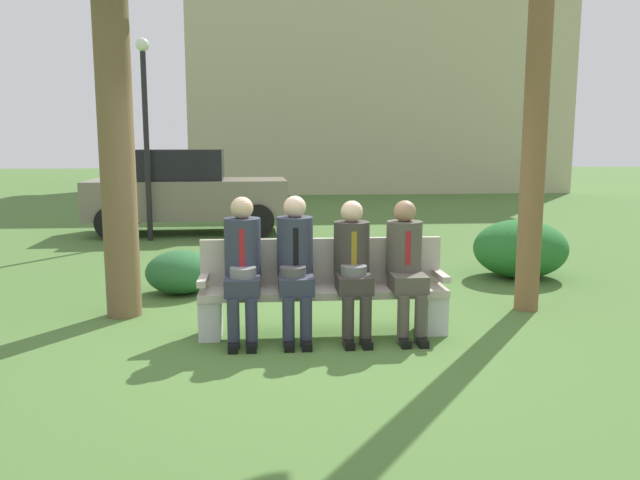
{
  "coord_description": "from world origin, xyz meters",
  "views": [
    {
      "loc": [
        -0.35,
        -5.62,
        1.82
      ],
      "look_at": [
        0.19,
        0.57,
        0.85
      ],
      "focal_mm": 35.23,
      "sensor_mm": 36.0,
      "label": 1
    }
  ],
  "objects": [
    {
      "name": "ground_plane",
      "position": [
        0.0,
        0.0,
        0.0
      ],
      "size": [
        80.0,
        80.0,
        0.0
      ],
      "primitive_type": "plane",
      "color": "#486D31"
    },
    {
      "name": "park_bench",
      "position": [
        0.19,
        0.23,
        0.44
      ],
      "size": [
        2.34,
        0.44,
        0.9
      ],
      "color": "#B7AD9E",
      "rests_on": "ground"
    },
    {
      "name": "seated_man_leftmost",
      "position": [
        -0.57,
        0.1,
        0.73
      ],
      "size": [
        0.34,
        0.72,
        1.32
      ],
      "color": "#2D3342",
      "rests_on": "ground"
    },
    {
      "name": "seated_man_centerleft",
      "position": [
        -0.08,
        0.1,
        0.74
      ],
      "size": [
        0.34,
        0.72,
        1.33
      ],
      "color": "#2D3342",
      "rests_on": "ground"
    },
    {
      "name": "seated_man_centerright",
      "position": [
        0.46,
        0.09,
        0.71
      ],
      "size": [
        0.34,
        0.72,
        1.28
      ],
      "color": "#38332D",
      "rests_on": "ground"
    },
    {
      "name": "seated_man_rightmost",
      "position": [
        0.97,
        0.1,
        0.72
      ],
      "size": [
        0.34,
        0.72,
        1.28
      ],
      "color": "#4C473D",
      "rests_on": "ground"
    },
    {
      "name": "shrub_near_bench",
      "position": [
        -1.38,
        1.95,
        0.26
      ],
      "size": [
        0.84,
        0.77,
        0.53
      ],
      "primitive_type": "ellipsoid",
      "color": "#275F31",
      "rests_on": "ground"
    },
    {
      "name": "shrub_mid_lawn",
      "position": [
        3.09,
        2.49,
        0.39
      ],
      "size": [
        1.26,
        1.16,
        0.79
      ],
      "primitive_type": "ellipsoid",
      "color": "#256A2A",
      "rests_on": "ground"
    },
    {
      "name": "parked_car_near",
      "position": [
        -1.92,
        7.18,
        0.84
      ],
      "size": [
        3.95,
        1.8,
        1.68
      ],
      "color": "slate",
      "rests_on": "ground"
    },
    {
      "name": "street_lamp",
      "position": [
        -2.5,
        6.22,
        2.24
      ],
      "size": [
        0.24,
        0.24,
        3.67
      ],
      "color": "black",
      "rests_on": "ground"
    },
    {
      "name": "building_backdrop",
      "position": [
        3.86,
        20.24,
        4.64
      ],
      "size": [
        14.3,
        8.46,
        9.22
      ],
      "color": "#B9B28B",
      "rests_on": "ground"
    }
  ]
}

